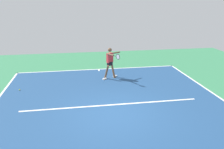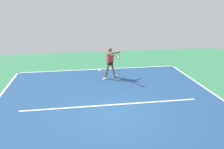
% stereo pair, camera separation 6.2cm
% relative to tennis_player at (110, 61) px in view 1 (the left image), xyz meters
% --- Properties ---
extents(ground_plane, '(21.90, 21.90, 0.00)m').
position_rel_tennis_player_xyz_m(ground_plane, '(0.47, 4.14, -0.98)').
color(ground_plane, '#388456').
extents(court_surface, '(9.82, 12.00, 0.00)m').
position_rel_tennis_player_xyz_m(court_surface, '(0.47, 4.14, -0.97)').
color(court_surface, navy).
rests_on(court_surface, ground_plane).
extents(court_line_baseline_near, '(9.82, 0.10, 0.01)m').
position_rel_tennis_player_xyz_m(court_line_baseline_near, '(0.47, -1.81, -0.97)').
color(court_line_baseline_near, white).
rests_on(court_line_baseline_near, ground_plane).
extents(court_line_service, '(7.37, 0.10, 0.01)m').
position_rel_tennis_player_xyz_m(court_line_service, '(0.47, 3.33, -0.97)').
color(court_line_service, white).
rests_on(court_line_service, ground_plane).
extents(court_line_centre_mark, '(0.10, 0.30, 0.01)m').
position_rel_tennis_player_xyz_m(court_line_centre_mark, '(0.47, -1.61, -0.97)').
color(court_line_centre_mark, white).
rests_on(court_line_centre_mark, ground_plane).
extents(tennis_player, '(1.08, 1.36, 1.72)m').
position_rel_tennis_player_xyz_m(tennis_player, '(0.00, 0.00, 0.00)').
color(tennis_player, brown).
rests_on(tennis_player, ground_plane).
extents(tennis_ball_far_corner, '(0.07, 0.07, 0.07)m').
position_rel_tennis_player_xyz_m(tennis_ball_far_corner, '(4.59, 1.05, -0.94)').
color(tennis_ball_far_corner, '#CCE033').
rests_on(tennis_ball_far_corner, ground_plane).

